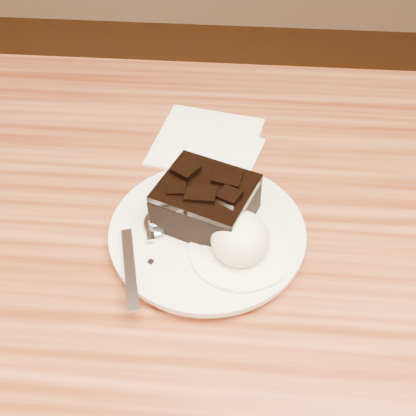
# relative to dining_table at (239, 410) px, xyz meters

# --- Properties ---
(dining_table) EXTENTS (1.20, 0.80, 0.75)m
(dining_table) POSITION_rel_dining_table_xyz_m (0.00, 0.00, 0.00)
(dining_table) COLOR #59250F
(dining_table) RESTS_ON floor
(plate) EXTENTS (0.21, 0.21, 0.02)m
(plate) POSITION_rel_dining_table_xyz_m (-0.05, 0.03, 0.38)
(plate) COLOR silver
(plate) RESTS_ON dining_table
(brownie) EXTENTS (0.12, 0.11, 0.04)m
(brownie) POSITION_rel_dining_table_xyz_m (-0.06, 0.05, 0.41)
(brownie) COLOR black
(brownie) RESTS_ON plate
(ice_cream_scoop) EXTENTS (0.06, 0.06, 0.05)m
(ice_cream_scoop) POSITION_rel_dining_table_xyz_m (-0.02, 0.00, 0.41)
(ice_cream_scoop) COLOR white
(ice_cream_scoop) RESTS_ON plate
(melt_puddle) EXTENTS (0.11, 0.11, 0.00)m
(melt_puddle) POSITION_rel_dining_table_xyz_m (-0.02, 0.00, 0.39)
(melt_puddle) COLOR white
(melt_puddle) RESTS_ON plate
(spoon) EXTENTS (0.07, 0.16, 0.01)m
(spoon) POSITION_rel_dining_table_xyz_m (-0.11, 0.03, 0.40)
(spoon) COLOR silver
(spoon) RESTS_ON plate
(napkin) EXTENTS (0.15, 0.15, 0.01)m
(napkin) POSITION_rel_dining_table_xyz_m (-0.07, 0.20, 0.38)
(napkin) COLOR white
(napkin) RESTS_ON dining_table
(crumb_a) EXTENTS (0.01, 0.01, 0.00)m
(crumb_a) POSITION_rel_dining_table_xyz_m (-0.00, -0.02, 0.39)
(crumb_a) COLOR black
(crumb_a) RESTS_ON plate
(crumb_b) EXTENTS (0.01, 0.01, 0.00)m
(crumb_b) POSITION_rel_dining_table_xyz_m (-0.11, -0.02, 0.39)
(crumb_b) COLOR black
(crumb_b) RESTS_ON plate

